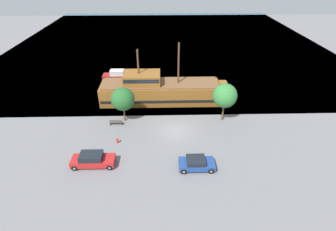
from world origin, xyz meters
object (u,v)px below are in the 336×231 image
object	(u,v)px
parked_car_curb_front	(93,160)
bench_promenade_east	(116,122)
pirate_ship	(159,90)
moored_boat_dockside	(119,76)
parked_car_curb_mid	(196,163)
fire_hydrant	(117,140)

from	to	relation	value
parked_car_curb_front	bench_promenade_east	distance (m)	8.30
pirate_ship	moored_boat_dockside	distance (m)	11.47
moored_boat_dockside	bench_promenade_east	world-z (taller)	moored_boat_dockside
parked_car_curb_front	parked_car_curb_mid	xyz separation A→B (m)	(11.52, -0.80, -0.09)
moored_boat_dockside	fire_hydrant	xyz separation A→B (m)	(2.29, -19.67, -0.33)
parked_car_curb_front	parked_car_curb_mid	bearing A→B (deg)	-3.96
pirate_ship	parked_car_curb_front	bearing A→B (deg)	-116.16
parked_car_curb_front	parked_car_curb_mid	world-z (taller)	parked_car_curb_front
moored_boat_dockside	fire_hydrant	distance (m)	19.80
moored_boat_dockside	pirate_ship	bearing A→B (deg)	-48.42
moored_boat_dockside	parked_car_curb_mid	distance (m)	27.12
moored_boat_dockside	parked_car_curb_front	distance (m)	23.69
pirate_ship	moored_boat_dockside	world-z (taller)	pirate_ship
parked_car_curb_front	fire_hydrant	world-z (taller)	parked_car_curb_front
parked_car_curb_mid	fire_hydrant	size ratio (longest dim) A/B	5.13
moored_boat_dockside	fire_hydrant	bearing A→B (deg)	-83.37
parked_car_curb_mid	fire_hydrant	xyz separation A→B (m)	(-9.37, 4.82, -0.28)
moored_boat_dockside	parked_car_curb_front	xyz separation A→B (m)	(0.14, -23.69, 0.04)
pirate_ship	parked_car_curb_front	distance (m)	16.91
parked_car_curb_mid	bench_promenade_east	size ratio (longest dim) A/B	2.30
parked_car_curb_mid	fire_hydrant	bearing A→B (deg)	152.80
parked_car_curb_front	fire_hydrant	xyz separation A→B (m)	(2.15, 4.02, -0.37)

